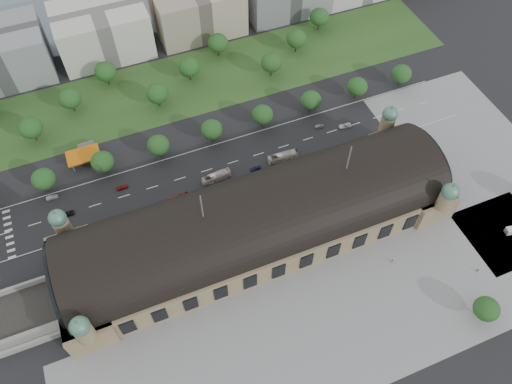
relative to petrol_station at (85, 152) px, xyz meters
name	(u,v)px	position (x,y,z in m)	size (l,w,h in m)	color
ground	(257,235)	(53.91, -65.28, -2.95)	(900.00, 900.00, 0.00)	black
station	(258,221)	(53.91, -65.28, 7.33)	(150.00, 48.40, 44.30)	#957F5D
plaza_south	(332,327)	(63.91, -109.28, -2.95)	(190.00, 48.00, 0.12)	gray
plaza_east	(476,159)	(156.91, -65.28, -2.95)	(56.00, 100.00, 0.12)	gray
road_slab	(180,179)	(33.91, -27.28, -2.95)	(260.00, 26.00, 0.10)	black
grass_belt	(157,92)	(38.91, 27.72, -2.95)	(300.00, 45.00, 0.10)	#294A1D
petrol_station	(85,152)	(0.00, 0.00, 0.00)	(14.00, 13.00, 5.05)	#C8640B
office_3	(102,31)	(23.91, 67.72, 9.05)	(45.00, 32.00, 24.00)	silver
office_4	(197,8)	(73.91, 67.72, 9.05)	(45.00, 32.00, 24.00)	#B7A890
tree_row_2	(43,179)	(-18.09, -12.28, 4.48)	(9.60, 9.60, 11.52)	#2D2116
tree_row_3	(102,162)	(5.91, -12.28, 4.48)	(9.60, 9.60, 11.52)	#2D2116
tree_row_4	(158,145)	(29.91, -12.28, 4.48)	(9.60, 9.60, 11.52)	#2D2116
tree_row_5	(212,129)	(53.91, -12.28, 4.48)	(9.60, 9.60, 11.52)	#2D2116
tree_row_6	(262,114)	(77.91, -12.28, 4.48)	(9.60, 9.60, 11.52)	#2D2116
tree_row_7	(311,100)	(101.91, -12.28, 4.48)	(9.60, 9.60, 11.52)	#2D2116
tree_row_8	(357,87)	(125.91, -12.28, 4.48)	(9.60, 9.60, 11.52)	#2D2116
tree_row_9	(402,74)	(149.91, -12.28, 4.48)	(9.60, 9.60, 11.52)	#2D2116
tree_belt_3	(31,128)	(-19.09, 17.72, 5.10)	(10.40, 10.40, 12.48)	#2D2116
tree_belt_4	(70,98)	(-0.09, 29.72, 5.10)	(10.40, 10.40, 12.48)	#2D2116
tree_belt_5	(105,71)	(18.91, 41.72, 5.10)	(10.40, 10.40, 12.48)	#2D2116
tree_belt_6	(157,93)	(37.91, 17.72, 5.10)	(10.40, 10.40, 12.48)	#2D2116
tree_belt_7	(189,67)	(56.91, 29.72, 5.10)	(10.40, 10.40, 12.48)	#2D2116
tree_belt_8	(218,43)	(75.91, 41.72, 5.10)	(10.40, 10.40, 12.48)	#2D2116
tree_belt_9	(271,63)	(94.91, 17.72, 5.10)	(10.40, 10.40, 12.48)	#2D2116
tree_belt_10	(296,39)	(113.91, 29.72, 5.10)	(10.40, 10.40, 12.48)	#2D2116
tree_belt_11	(320,17)	(132.91, 41.72, 5.10)	(10.40, 10.40, 12.48)	#2D2116
tree_plaza_s	(487,309)	(113.91, -125.28, 3.86)	(9.00, 9.00, 10.64)	#2D2116
traffic_car_1	(52,197)	(-17.61, -17.38, -2.17)	(1.64, 4.71, 1.55)	#9C9EA4
traffic_car_2	(67,214)	(-13.11, -27.76, -2.23)	(2.37, 5.15, 1.43)	black
traffic_car_3	(122,187)	(10.26, -23.03, -2.25)	(1.95, 4.79, 1.39)	maroon
traffic_car_4	(255,169)	(65.42, -34.73, -2.15)	(1.88, 4.68, 1.60)	#171741
traffic_car_5	(320,126)	(101.81, -22.88, -2.24)	(1.50, 4.30, 1.42)	#57595E
traffic_car_6	(345,126)	(112.68, -27.08, -2.14)	(2.68, 5.81, 1.61)	silver
parked_car_0	(89,234)	(-7.08, -40.28, -2.28)	(1.42, 4.06, 1.34)	black
parked_car_1	(109,236)	(0.22, -44.28, -2.26)	(2.28, 4.95, 1.38)	maroon
parked_car_2	(65,250)	(-16.93, -44.28, -2.15)	(2.23, 5.48, 1.59)	#1C204E
parked_car_3	(131,220)	(9.65, -40.28, -2.19)	(1.79, 4.45, 1.52)	slate
parked_car_4	(115,230)	(3.01, -42.42, -2.12)	(1.75, 5.01, 1.65)	silver
parked_car_5	(176,214)	(27.29, -44.28, -2.25)	(2.33, 5.05, 1.40)	gray
parked_car_6	(194,200)	(35.91, -40.28, -2.30)	(1.81, 4.46, 1.29)	black
bus_west	(176,200)	(29.21, -38.28, -1.38)	(2.64, 11.26, 3.14)	#A9361B
bus_mid	(216,177)	(48.34, -33.28, -1.17)	(3.00, 12.81, 3.57)	white
bus_east	(283,157)	(78.55, -33.98, -1.07)	(3.16, 13.52, 3.76)	silver
pedestrian_0	(392,261)	(96.47, -95.19, -2.06)	(0.87, 0.50, 1.78)	gray
pedestrian_1	(477,270)	(123.87, -110.31, -2.03)	(0.67, 0.44, 1.84)	gray
pedestrian_4	(485,305)	(117.90, -122.60, -2.02)	(1.20, 0.52, 1.86)	gray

